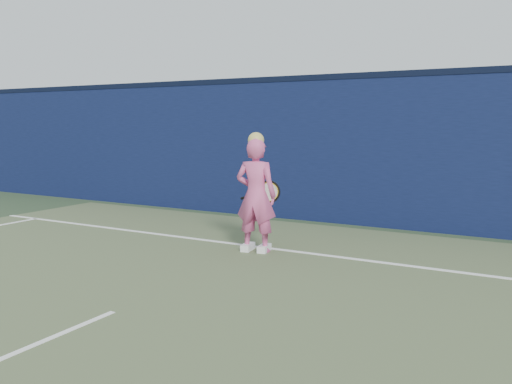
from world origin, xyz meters
The scene contains 5 objects.
ground centered at (0.00, 0.00, 0.00)m, with size 80.00×80.00×0.00m, color #2B3F27.
backstop_wall centered at (0.00, 6.50, 1.25)m, with size 24.00×0.40×2.50m, color #0B1334.
wall_cap centered at (0.00, 6.50, 2.55)m, with size 24.00×0.42×0.10m, color black.
player centered at (-0.03, 3.79, 0.79)m, with size 0.62×0.46×1.64m.
racket centered at (-0.09, 4.21, 0.77)m, with size 0.63×0.17×0.33m.
Camera 1 is at (3.54, -2.59, 1.76)m, focal length 38.00 mm.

